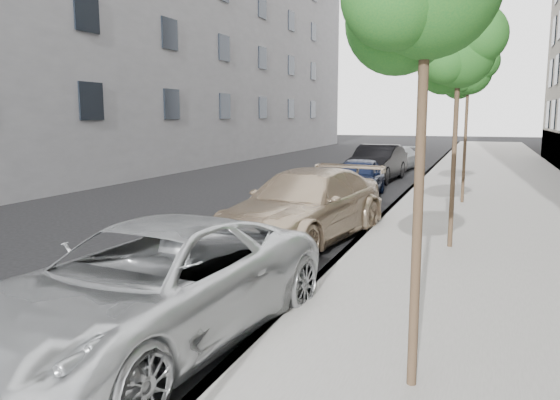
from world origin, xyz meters
The scene contains 9 objects.
sidewalk centered at (4.30, 24.00, 0.07)m, with size 6.40×72.00×0.14m, color gray.
curb centered at (1.18, 24.00, 0.07)m, with size 0.15×72.00×0.14m, color #9E9B93.
tree_mid centered at (3.23, 8.00, 4.21)m, with size 1.78×1.58×4.95m.
tree_far centered at (3.23, 14.50, 4.29)m, with size 1.76×1.56×5.02m.
minivan centered at (-0.10, 1.71, 0.78)m, with size 2.58×5.60×1.56m, color silver.
suv centered at (-0.10, 8.08, 0.83)m, with size 2.31×5.69×1.65m, color tan.
sedan_blue centered at (-0.45, 15.40, 0.71)m, with size 1.68×4.19×1.43m, color black.
sedan_black centered at (-0.72, 20.56, 0.81)m, with size 1.72×4.93×1.63m, color black.
sedan_rear centered at (-0.68, 25.81, 0.63)m, with size 1.77×4.36×1.26m, color #AFB3B8.
Camera 1 is at (3.79, -3.99, 2.92)m, focal length 35.00 mm.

